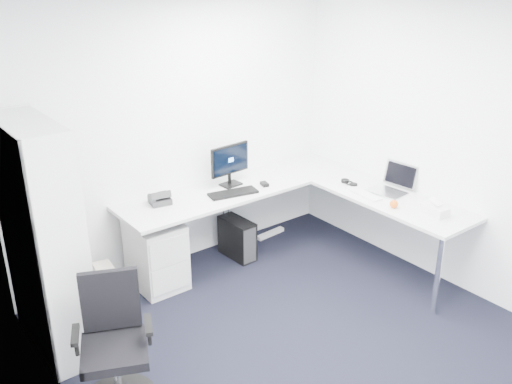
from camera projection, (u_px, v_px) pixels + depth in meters
ground at (320, 354)px, 4.64m from camera, size 4.20×4.20×0.00m
ceiling at (338, 7)px, 3.61m from camera, size 4.20×4.20×0.00m
wall_back at (180, 136)px, 5.66m from camera, size 3.60×0.02×2.70m
wall_left at (91, 283)px, 3.11m from camera, size 0.02×4.20×2.70m
wall_right at (472, 154)px, 5.14m from camera, size 0.02×4.20×2.70m
l_desk at (266, 231)px, 5.82m from camera, size 2.76×1.54×0.81m
drawer_pedestal at (156, 254)px, 5.50m from camera, size 0.44×0.54×0.67m
bookshelf at (43, 240)px, 4.42m from camera, size 0.37×0.96×1.92m
task_chair at (114, 348)px, 3.95m from camera, size 0.72×0.72×0.98m
black_pc_tower at (237, 238)px, 6.08m from camera, size 0.22×0.45×0.43m
beige_pc_tower at (107, 285)px, 5.30m from camera, size 0.21×0.37×0.34m
power_strip at (270, 233)px, 6.61m from camera, size 0.38×0.10×0.04m
monitor at (230, 165)px, 5.82m from camera, size 0.48×0.19×0.45m
black_keyboard at (233, 193)px, 5.67m from camera, size 0.52×0.27×0.02m
mouse at (264, 184)px, 5.88m from camera, size 0.09×0.12×0.03m
desk_phone at (160, 197)px, 5.44m from camera, size 0.22×0.22×0.13m
laptop at (388, 181)px, 5.65m from camera, size 0.41×0.40×0.27m
white_keyboard at (363, 193)px, 5.68m from camera, size 0.17×0.44×0.01m
headphones at (349, 182)px, 5.91m from camera, size 0.15×0.21×0.05m
orange_fruit at (394, 204)px, 5.35m from camera, size 0.08×0.08×0.08m
tissue_box at (434, 210)px, 5.22m from camera, size 0.16×0.26×0.09m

